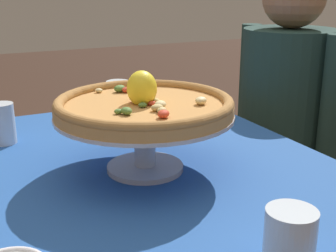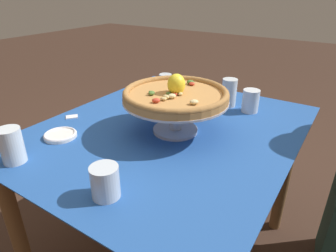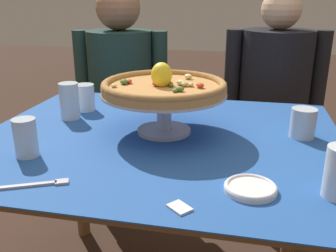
% 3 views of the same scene
% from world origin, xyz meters
% --- Properties ---
extents(dining_table, '(1.15, 0.97, 0.73)m').
position_xyz_m(dining_table, '(0.00, 0.00, 0.62)').
color(dining_table, brown).
rests_on(dining_table, ground).
extents(pizza_stand, '(0.40, 0.40, 0.14)m').
position_xyz_m(pizza_stand, '(0.01, 0.04, 0.82)').
color(pizza_stand, '#B7B7C1').
rests_on(pizza_stand, dining_table).
extents(pizza, '(0.40, 0.40, 0.10)m').
position_xyz_m(pizza, '(0.01, 0.04, 0.88)').
color(pizza, '#BC8447').
rests_on(pizza, pizza_stand).
extents(water_glass_back_left, '(0.08, 0.08, 0.10)m').
position_xyz_m(water_glass_back_left, '(-0.35, 0.22, 0.77)').
color(water_glass_back_left, white).
rests_on(water_glass_back_left, dining_table).
extents(water_glass_side_right, '(0.08, 0.08, 0.09)m').
position_xyz_m(water_glass_side_right, '(0.45, 0.09, 0.77)').
color(water_glass_side_right, silver).
rests_on(water_glass_side_right, dining_table).
extents(water_glass_front_left, '(0.06, 0.06, 0.11)m').
position_xyz_m(water_glass_front_left, '(-0.33, -0.23, 0.77)').
color(water_glass_front_left, silver).
rests_on(water_glass_front_left, dining_table).
extents(water_glass_side_left, '(0.07, 0.07, 0.13)m').
position_xyz_m(water_glass_side_left, '(-0.36, 0.11, 0.78)').
color(water_glass_side_left, silver).
rests_on(water_glass_side_left, dining_table).
extents(diner_left, '(0.50, 0.38, 1.21)m').
position_xyz_m(diner_left, '(-0.40, 0.79, 0.59)').
color(diner_left, '#1E3833').
rests_on(diner_left, ground).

